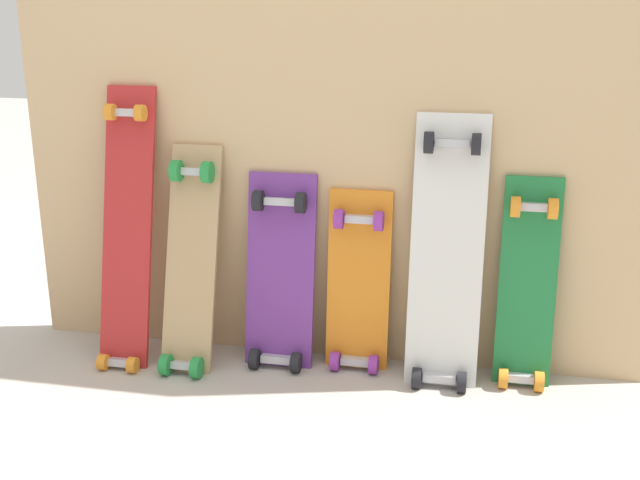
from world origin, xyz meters
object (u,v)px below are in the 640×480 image
Objects in this scene: skateboard_red at (127,239)px; skateboard_white at (446,262)px; skateboard_orange at (358,290)px; skateboard_purple at (280,280)px; skateboard_green at (527,293)px; skateboard_natural at (190,269)px.

skateboard_red reaches higher than skateboard_white.
skateboard_orange is 0.72× the size of skateboard_white.
skateboard_green is (0.79, 0.02, 0.01)m from skateboard_purple.
skateboard_red is 1.25× the size of skateboard_natural.
skateboard_white reaches higher than skateboard_orange.
skateboard_natural is 1.08× the size of skateboard_green.
skateboard_green is at bearing 3.17° from skateboard_red.
skateboard_green is (0.53, -0.01, 0.03)m from skateboard_orange.
skateboard_natural is at bearing -0.66° from skateboard_red.
skateboard_red is 1.49× the size of skateboard_orange.
skateboard_green reaches higher than skateboard_purple.
skateboard_white is (1.04, 0.04, -0.02)m from skateboard_red.
skateboard_natural is 1.07m from skateboard_green.
skateboard_red reaches higher than skateboard_green.
skateboard_natural is at bearing -171.56° from skateboard_orange.
skateboard_purple is at bearing -175.06° from skateboard_orange.
skateboard_natural reaches higher than skateboard_orange.
skateboard_orange is (0.26, 0.02, -0.02)m from skateboard_purple.
skateboard_red is 1.40× the size of skateboard_purple.
skateboard_natural is at bearing -176.72° from skateboard_white.
skateboard_green is at bearing 6.13° from skateboard_white.
skateboard_purple is 0.97× the size of skateboard_green.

